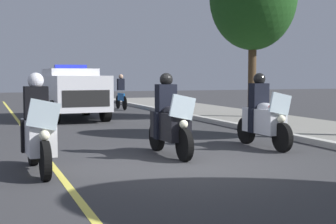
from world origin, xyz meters
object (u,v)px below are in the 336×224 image
(police_motorcycle_lead_right, at_px, (169,122))
(cyclist_background, at_px, (121,92))
(police_motorcycle_lead_left, at_px, (38,132))
(police_motorcycle_trailing, at_px, (263,117))
(police_suv, at_px, (71,91))

(police_motorcycle_lead_right, bearing_deg, cyclist_background, 169.19)
(police_motorcycle_lead_left, bearing_deg, cyclist_background, 159.84)
(police_motorcycle_trailing, distance_m, cyclist_background, 13.40)
(police_motorcycle_trailing, height_order, police_suv, police_suv)
(police_motorcycle_lead_right, relative_size, police_motorcycle_trailing, 1.00)
(police_motorcycle_trailing, relative_size, police_suv, 0.43)
(police_suv, bearing_deg, police_motorcycle_trailing, 17.76)
(cyclist_background, bearing_deg, police_suv, -35.48)
(police_suv, bearing_deg, cyclist_background, 144.52)
(police_suv, xyz_separation_m, cyclist_background, (-4.34, 3.09, -0.22))
(police_motorcycle_trailing, height_order, cyclist_background, police_motorcycle_trailing)
(police_suv, height_order, cyclist_background, police_suv)
(police_motorcycle_lead_left, height_order, police_motorcycle_lead_right, same)
(police_motorcycle_lead_left, relative_size, police_motorcycle_lead_right, 1.00)
(police_motorcycle_lead_left, distance_m, police_motorcycle_lead_right, 2.89)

